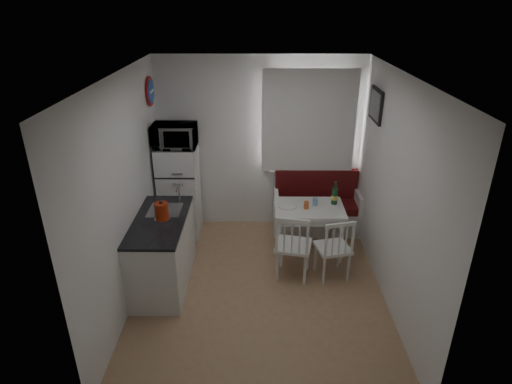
% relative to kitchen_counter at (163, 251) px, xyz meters
% --- Properties ---
extents(floor, '(3.00, 3.50, 0.02)m').
position_rel_kitchen_counter_xyz_m(floor, '(1.20, -0.16, -0.46)').
color(floor, '#A57558').
rests_on(floor, ground).
extents(ceiling, '(3.00, 3.50, 0.02)m').
position_rel_kitchen_counter_xyz_m(ceiling, '(1.20, -0.16, 2.14)').
color(ceiling, white).
rests_on(ceiling, wall_back).
extents(wall_back, '(3.00, 0.02, 2.60)m').
position_rel_kitchen_counter_xyz_m(wall_back, '(1.20, 1.59, 0.84)').
color(wall_back, white).
rests_on(wall_back, floor).
extents(wall_front, '(3.00, 0.02, 2.60)m').
position_rel_kitchen_counter_xyz_m(wall_front, '(1.20, -1.91, 0.84)').
color(wall_front, white).
rests_on(wall_front, floor).
extents(wall_left, '(0.02, 3.50, 2.60)m').
position_rel_kitchen_counter_xyz_m(wall_left, '(-0.30, -0.16, 0.84)').
color(wall_left, white).
rests_on(wall_left, floor).
extents(wall_right, '(0.02, 3.50, 2.60)m').
position_rel_kitchen_counter_xyz_m(wall_right, '(2.70, -0.16, 0.84)').
color(wall_right, white).
rests_on(wall_right, floor).
extents(window, '(1.22, 0.06, 1.47)m').
position_rel_kitchen_counter_xyz_m(window, '(1.90, 1.56, 1.17)').
color(window, white).
rests_on(window, wall_back).
extents(curtain, '(1.35, 0.02, 1.50)m').
position_rel_kitchen_counter_xyz_m(curtain, '(1.90, 1.49, 1.22)').
color(curtain, white).
rests_on(curtain, wall_back).
extents(kitchen_counter, '(0.62, 1.32, 1.16)m').
position_rel_kitchen_counter_xyz_m(kitchen_counter, '(0.00, 0.00, 0.00)').
color(kitchen_counter, white).
rests_on(kitchen_counter, floor).
extents(wall_sign, '(0.03, 0.40, 0.40)m').
position_rel_kitchen_counter_xyz_m(wall_sign, '(-0.27, 1.29, 1.69)').
color(wall_sign, '#1C4EAA').
rests_on(wall_sign, wall_left).
extents(picture_frame, '(0.04, 0.52, 0.42)m').
position_rel_kitchen_counter_xyz_m(picture_frame, '(2.67, 0.94, 1.59)').
color(picture_frame, black).
rests_on(picture_frame, wall_right).
extents(bench, '(1.31, 0.50, 0.94)m').
position_rel_kitchen_counter_xyz_m(bench, '(2.06, 1.35, -0.15)').
color(bench, white).
rests_on(bench, floor).
extents(dining_table, '(0.94, 0.66, 0.71)m').
position_rel_kitchen_counter_xyz_m(dining_table, '(1.87, 0.72, 0.17)').
color(dining_table, white).
rests_on(dining_table, floor).
extents(chair_left, '(0.51, 0.50, 0.50)m').
position_rel_kitchen_counter_xyz_m(chair_left, '(1.62, 0.06, 0.12)').
color(chair_left, white).
rests_on(chair_left, floor).
extents(chair_right, '(0.48, 0.47, 0.46)m').
position_rel_kitchen_counter_xyz_m(chair_right, '(2.12, 0.06, 0.08)').
color(chair_right, white).
rests_on(chair_right, floor).
extents(fridge, '(0.56, 0.56, 1.39)m').
position_rel_kitchen_counter_xyz_m(fridge, '(0.02, 1.24, 0.24)').
color(fridge, white).
rests_on(fridge, floor).
extents(microwave, '(0.60, 0.41, 0.33)m').
position_rel_kitchen_counter_xyz_m(microwave, '(0.02, 1.19, 1.10)').
color(microwave, white).
rests_on(microwave, fridge).
extents(kettle, '(0.19, 0.19, 0.25)m').
position_rel_kitchen_counter_xyz_m(kettle, '(0.05, -0.04, 0.57)').
color(kettle, '#AC290D').
rests_on(kettle, kitchen_counter).
extents(wine_bottle, '(0.08, 0.08, 0.33)m').
position_rel_kitchen_counter_xyz_m(wine_bottle, '(2.22, 0.82, 0.42)').
color(wine_bottle, '#154427').
rests_on(wine_bottle, dining_table).
extents(drinking_glass_orange, '(0.06, 0.06, 0.11)m').
position_rel_kitchen_counter_xyz_m(drinking_glass_orange, '(1.82, 0.67, 0.30)').
color(drinking_glass_orange, orange).
rests_on(drinking_glass_orange, dining_table).
extents(drinking_glass_blue, '(0.07, 0.07, 0.11)m').
position_rel_kitchen_counter_xyz_m(drinking_glass_blue, '(1.95, 0.77, 0.31)').
color(drinking_glass_blue, '#7FA1D8').
rests_on(drinking_glass_blue, dining_table).
extents(plate, '(0.26, 0.26, 0.02)m').
position_rel_kitchen_counter_xyz_m(plate, '(1.57, 0.74, 0.26)').
color(plate, white).
rests_on(plate, dining_table).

